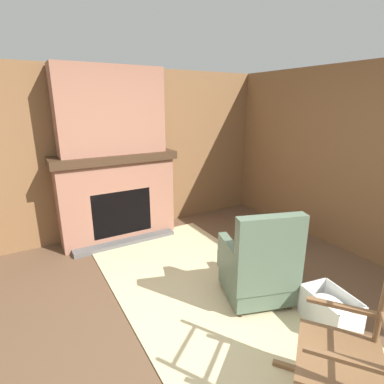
{
  "coord_description": "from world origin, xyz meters",
  "views": [
    {
      "loc": [
        1.78,
        -1.14,
        1.91
      ],
      "look_at": [
        -1.13,
        0.57,
        0.9
      ],
      "focal_mm": 28.0,
      "sensor_mm": 36.0,
      "label": 1
    }
  ],
  "objects_px": {
    "rocking_chair": "(348,362)",
    "oil_lamp_vase": "(78,150)",
    "armchair": "(259,268)",
    "storage_case": "(129,147)",
    "laundry_basket": "(330,310)",
    "firewood_stack": "(279,238)"
  },
  "relations": [
    {
      "from": "laundry_basket",
      "to": "armchair",
      "type": "bearing_deg",
      "value": -151.3
    },
    {
      "from": "armchair",
      "to": "oil_lamp_vase",
      "type": "bearing_deg",
      "value": 46.74
    },
    {
      "from": "rocking_chair",
      "to": "oil_lamp_vase",
      "type": "bearing_deg",
      "value": -22.72
    },
    {
      "from": "armchair",
      "to": "storage_case",
      "type": "xyz_separation_m",
      "value": [
        -2.2,
        -0.5,
        0.95
      ]
    },
    {
      "from": "rocking_chair",
      "to": "storage_case",
      "type": "xyz_separation_m",
      "value": [
        -3.35,
        -0.15,
        0.89
      ]
    },
    {
      "from": "armchair",
      "to": "storage_case",
      "type": "relative_size",
      "value": 3.95
    },
    {
      "from": "firewood_stack",
      "to": "storage_case",
      "type": "bearing_deg",
      "value": -132.26
    },
    {
      "from": "firewood_stack",
      "to": "oil_lamp_vase",
      "type": "height_order",
      "value": "oil_lamp_vase"
    },
    {
      "from": "rocking_chair",
      "to": "oil_lamp_vase",
      "type": "xyz_separation_m",
      "value": [
        -3.35,
        -0.84,
        0.9
      ]
    },
    {
      "from": "storage_case",
      "to": "oil_lamp_vase",
      "type": "bearing_deg",
      "value": -90.01
    },
    {
      "from": "rocking_chair",
      "to": "laundry_basket",
      "type": "height_order",
      "value": "rocking_chair"
    },
    {
      "from": "oil_lamp_vase",
      "to": "storage_case",
      "type": "distance_m",
      "value": 0.69
    },
    {
      "from": "oil_lamp_vase",
      "to": "rocking_chair",
      "type": "bearing_deg",
      "value": 14.03
    },
    {
      "from": "laundry_basket",
      "to": "firewood_stack",
      "type": "bearing_deg",
      "value": 150.14
    },
    {
      "from": "firewood_stack",
      "to": "laundry_basket",
      "type": "bearing_deg",
      "value": -29.86
    },
    {
      "from": "rocking_chair",
      "to": "firewood_stack",
      "type": "height_order",
      "value": "rocking_chair"
    },
    {
      "from": "laundry_basket",
      "to": "storage_case",
      "type": "height_order",
      "value": "storage_case"
    },
    {
      "from": "armchair",
      "to": "oil_lamp_vase",
      "type": "relative_size",
      "value": 4.42
    },
    {
      "from": "armchair",
      "to": "oil_lamp_vase",
      "type": "height_order",
      "value": "oil_lamp_vase"
    },
    {
      "from": "firewood_stack",
      "to": "oil_lamp_vase",
      "type": "relative_size",
      "value": 2.05
    },
    {
      "from": "rocking_chair",
      "to": "oil_lamp_vase",
      "type": "relative_size",
      "value": 5.62
    },
    {
      "from": "oil_lamp_vase",
      "to": "storage_case",
      "type": "bearing_deg",
      "value": 89.99
    }
  ]
}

